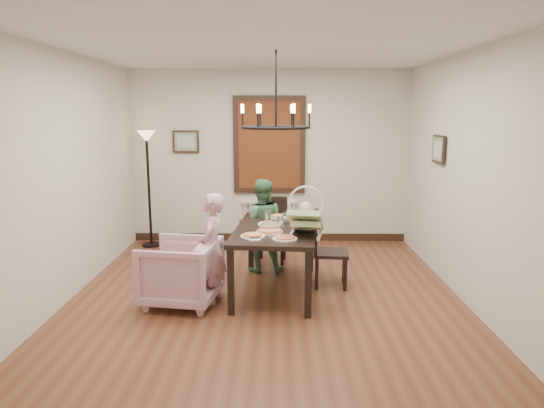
{
  "coord_description": "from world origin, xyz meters",
  "views": [
    {
      "loc": [
        0.13,
        -5.39,
        2.12
      ],
      "look_at": [
        0.07,
        0.24,
        1.05
      ],
      "focal_mm": 32.0,
      "sensor_mm": 36.0,
      "label": 1
    }
  ],
  "objects_px": {
    "chair_far": "(271,231)",
    "floor_lamp": "(149,191)",
    "seated_man": "(261,233)",
    "elderly_woman": "(212,258)",
    "baby_bouncer": "(306,218)",
    "dining_table": "(276,234)",
    "armchair": "(181,272)",
    "chair_right": "(331,248)",
    "drinking_glass": "(280,223)"
  },
  "relations": [
    {
      "from": "chair_far",
      "to": "chair_right",
      "type": "bearing_deg",
      "value": -45.12
    },
    {
      "from": "chair_far",
      "to": "drinking_glass",
      "type": "distance_m",
      "value": 1.24
    },
    {
      "from": "floor_lamp",
      "to": "chair_right",
      "type": "bearing_deg",
      "value": -33.66
    },
    {
      "from": "chair_far",
      "to": "elderly_woman",
      "type": "height_order",
      "value": "elderly_woman"
    },
    {
      "from": "seated_man",
      "to": "chair_far",
      "type": "bearing_deg",
      "value": -109.44
    },
    {
      "from": "chair_right",
      "to": "elderly_woman",
      "type": "distance_m",
      "value": 1.49
    },
    {
      "from": "elderly_woman",
      "to": "floor_lamp",
      "type": "relative_size",
      "value": 0.57
    },
    {
      "from": "baby_bouncer",
      "to": "floor_lamp",
      "type": "xyz_separation_m",
      "value": [
        -2.35,
        2.32,
        -0.07
      ]
    },
    {
      "from": "drinking_glass",
      "to": "armchair",
      "type": "bearing_deg",
      "value": -163.14
    },
    {
      "from": "elderly_woman",
      "to": "seated_man",
      "type": "relative_size",
      "value": 0.99
    },
    {
      "from": "armchair",
      "to": "baby_bouncer",
      "type": "relative_size",
      "value": 1.4
    },
    {
      "from": "chair_right",
      "to": "baby_bouncer",
      "type": "relative_size",
      "value": 1.64
    },
    {
      "from": "baby_bouncer",
      "to": "chair_far",
      "type": "bearing_deg",
      "value": 115.07
    },
    {
      "from": "chair_right",
      "to": "floor_lamp",
      "type": "xyz_separation_m",
      "value": [
        -2.69,
        1.79,
        0.43
      ]
    },
    {
      "from": "chair_far",
      "to": "chair_right",
      "type": "height_order",
      "value": "chair_right"
    },
    {
      "from": "chair_right",
      "to": "floor_lamp",
      "type": "relative_size",
      "value": 0.53
    },
    {
      "from": "chair_far",
      "to": "floor_lamp",
      "type": "xyz_separation_m",
      "value": [
        -1.95,
        0.87,
        0.43
      ]
    },
    {
      "from": "drinking_glass",
      "to": "floor_lamp",
      "type": "height_order",
      "value": "floor_lamp"
    },
    {
      "from": "armchair",
      "to": "drinking_glass",
      "type": "xyz_separation_m",
      "value": [
        1.11,
        0.34,
        0.48
      ]
    },
    {
      "from": "baby_bouncer",
      "to": "seated_man",
      "type": "bearing_deg",
      "value": 125.98
    },
    {
      "from": "baby_bouncer",
      "to": "floor_lamp",
      "type": "height_order",
      "value": "floor_lamp"
    },
    {
      "from": "chair_far",
      "to": "elderly_woman",
      "type": "relative_size",
      "value": 0.9
    },
    {
      "from": "dining_table",
      "to": "chair_far",
      "type": "relative_size",
      "value": 1.85
    },
    {
      "from": "seated_man",
      "to": "drinking_glass",
      "type": "bearing_deg",
      "value": 106.1
    },
    {
      "from": "seated_man",
      "to": "baby_bouncer",
      "type": "bearing_deg",
      "value": 115.64
    },
    {
      "from": "drinking_glass",
      "to": "baby_bouncer",
      "type": "bearing_deg",
      "value": -43.6
    },
    {
      "from": "armchair",
      "to": "floor_lamp",
      "type": "relative_size",
      "value": 0.45
    },
    {
      "from": "armchair",
      "to": "chair_far",
      "type": "bearing_deg",
      "value": 155.55
    },
    {
      "from": "armchair",
      "to": "floor_lamp",
      "type": "distance_m",
      "value": 2.62
    },
    {
      "from": "seated_man",
      "to": "baby_bouncer",
      "type": "height_order",
      "value": "baby_bouncer"
    },
    {
      "from": "chair_right",
      "to": "floor_lamp",
      "type": "height_order",
      "value": "floor_lamp"
    },
    {
      "from": "chair_far",
      "to": "elderly_woman",
      "type": "bearing_deg",
      "value": -107.75
    },
    {
      "from": "elderly_woman",
      "to": "baby_bouncer",
      "type": "relative_size",
      "value": 1.79
    },
    {
      "from": "elderly_woman",
      "to": "dining_table",
      "type": "bearing_deg",
      "value": 123.29
    },
    {
      "from": "dining_table",
      "to": "baby_bouncer",
      "type": "xyz_separation_m",
      "value": [
        0.34,
        -0.36,
        0.27
      ]
    },
    {
      "from": "drinking_glass",
      "to": "floor_lamp",
      "type": "distance_m",
      "value": 2.9
    },
    {
      "from": "elderly_woman",
      "to": "chair_right",
      "type": "bearing_deg",
      "value": 116.81
    },
    {
      "from": "armchair",
      "to": "drinking_glass",
      "type": "distance_m",
      "value": 1.25
    },
    {
      "from": "seated_man",
      "to": "floor_lamp",
      "type": "height_order",
      "value": "floor_lamp"
    },
    {
      "from": "dining_table",
      "to": "elderly_woman",
      "type": "xyz_separation_m",
      "value": [
        -0.71,
        -0.37,
        -0.17
      ]
    },
    {
      "from": "dining_table",
      "to": "armchair",
      "type": "bearing_deg",
      "value": -153.49
    },
    {
      "from": "elderly_woman",
      "to": "drinking_glass",
      "type": "height_order",
      "value": "elderly_woman"
    },
    {
      "from": "chair_far",
      "to": "seated_man",
      "type": "bearing_deg",
      "value": -102.66
    },
    {
      "from": "dining_table",
      "to": "chair_far",
      "type": "bearing_deg",
      "value": 98.18
    },
    {
      "from": "chair_far",
      "to": "chair_right",
      "type": "relative_size",
      "value": 0.99
    },
    {
      "from": "chair_far",
      "to": "floor_lamp",
      "type": "height_order",
      "value": "floor_lamp"
    },
    {
      "from": "elderly_woman",
      "to": "baby_bouncer",
      "type": "height_order",
      "value": "baby_bouncer"
    },
    {
      "from": "seated_man",
      "to": "floor_lamp",
      "type": "xyz_separation_m",
      "value": [
        -1.82,
        1.25,
        0.38
      ]
    },
    {
      "from": "drinking_glass",
      "to": "floor_lamp",
      "type": "bearing_deg",
      "value": 135.21
    },
    {
      "from": "armchair",
      "to": "baby_bouncer",
      "type": "bearing_deg",
      "value": 101.41
    }
  ]
}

